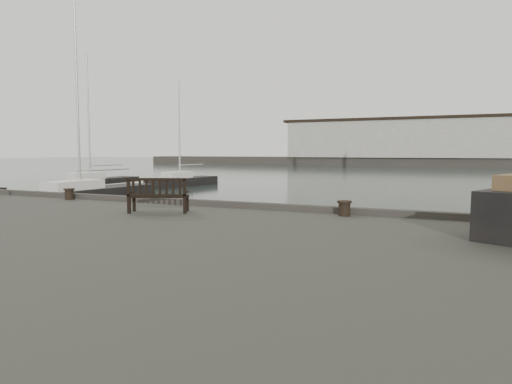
# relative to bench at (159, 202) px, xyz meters

# --- Properties ---
(ground) EXTENTS (400.00, 400.00, 0.00)m
(ground) POSITION_rel_bench_xyz_m (1.05, 2.14, -1.87)
(ground) COLOR black
(ground) RESTS_ON ground
(pontoon) EXTENTS (2.00, 24.00, 0.50)m
(pontoon) POSITION_rel_bench_xyz_m (-18.95, 12.14, -1.62)
(pontoon) COLOR #B9B5AB
(pontoon) RESTS_ON ground
(breakwater) EXTENTS (140.00, 9.50, 12.20)m
(breakwater) POSITION_rel_bench_xyz_m (-3.51, 94.14, 2.43)
(breakwater) COLOR #383530
(breakwater) RESTS_ON ground
(bench) EXTENTS (1.76, 1.20, 0.96)m
(bench) POSITION_rel_bench_xyz_m (0.00, 0.00, 0.00)
(bench) COLOR black
(bench) RESTS_ON quay
(bollard_left) EXTENTS (0.49, 0.49, 0.40)m
(bollard_left) POSITION_rel_bench_xyz_m (-5.09, 1.55, -0.11)
(bollard_left) COLOR black
(bollard_left) RESTS_ON quay
(bollard_right) EXTENTS (0.51, 0.51, 0.41)m
(bollard_right) POSITION_rel_bench_xyz_m (4.97, 1.52, -0.10)
(bollard_right) COLOR black
(bollard_right) RESTS_ON quay
(yacht_b) EXTENTS (2.47, 9.79, 12.89)m
(yacht_b) POSITION_rel_bench_xyz_m (-23.16, 21.40, -1.62)
(yacht_b) COLOR black
(yacht_b) RESTS_ON ground
(yacht_c) EXTENTS (3.09, 11.02, 14.51)m
(yacht_c) POSITION_rel_bench_xyz_m (-15.40, 12.67, -1.62)
(yacht_c) COLOR black
(yacht_c) RESTS_ON ground
(yacht_d) EXTENTS (3.18, 8.43, 10.54)m
(yacht_d) POSITION_rel_bench_xyz_m (-16.62, 26.09, -1.63)
(yacht_d) COLOR black
(yacht_d) RESTS_ON ground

